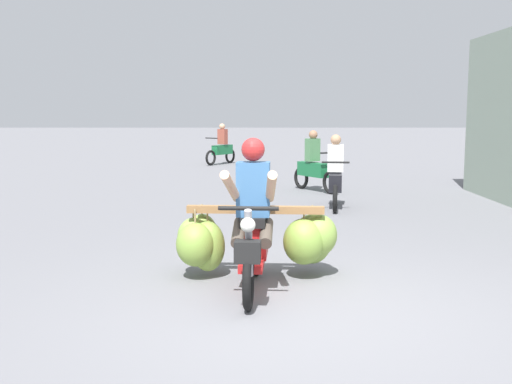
{
  "coord_description": "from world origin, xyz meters",
  "views": [
    {
      "loc": [
        -0.4,
        -5.43,
        1.86
      ],
      "look_at": [
        -0.44,
        1.69,
        0.9
      ],
      "focal_mm": 42.91,
      "sensor_mm": 36.0,
      "label": 1
    }
  ],
  "objects_px": {
    "motorbike_distant_ahead_right": "(225,148)",
    "motorbike_main_loaded": "(257,236)",
    "motorbike_distant_far_ahead": "(338,178)",
    "motorbike_distant_ahead_left": "(317,167)"
  },
  "relations": [
    {
      "from": "motorbike_main_loaded",
      "to": "motorbike_distant_far_ahead",
      "type": "bearing_deg",
      "value": 73.16
    },
    {
      "from": "motorbike_distant_ahead_right",
      "to": "motorbike_distant_far_ahead",
      "type": "distance_m",
      "value": 9.88
    },
    {
      "from": "motorbike_distant_ahead_right",
      "to": "motorbike_main_loaded",
      "type": "bearing_deg",
      "value": -85.43
    },
    {
      "from": "motorbike_distant_ahead_right",
      "to": "motorbike_distant_ahead_left",
      "type": "bearing_deg",
      "value": -70.5
    },
    {
      "from": "motorbike_main_loaded",
      "to": "motorbike_distant_far_ahead",
      "type": "height_order",
      "value": "motorbike_main_loaded"
    },
    {
      "from": "motorbike_main_loaded",
      "to": "motorbike_distant_ahead_left",
      "type": "height_order",
      "value": "motorbike_main_loaded"
    },
    {
      "from": "motorbike_distant_ahead_left",
      "to": "motorbike_distant_far_ahead",
      "type": "bearing_deg",
      "value": -85.66
    },
    {
      "from": "motorbike_distant_ahead_left",
      "to": "motorbike_distant_far_ahead",
      "type": "height_order",
      "value": "same"
    },
    {
      "from": "motorbike_main_loaded",
      "to": "motorbike_distant_ahead_right",
      "type": "height_order",
      "value": "motorbike_main_loaded"
    },
    {
      "from": "motorbike_distant_ahead_left",
      "to": "motorbike_distant_far_ahead",
      "type": "distance_m",
      "value": 2.44
    }
  ]
}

